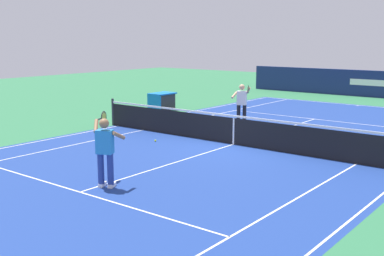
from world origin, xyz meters
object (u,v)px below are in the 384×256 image
at_px(tennis_net, 234,130).
at_px(tennis_player_far, 242,102).
at_px(tennis_player_near, 105,149).
at_px(tennis_ball, 155,141).
at_px(equipment_cart_tarped, 162,101).

distance_m(tennis_net, tennis_player_far, 3.68).
distance_m(tennis_net, tennis_player_near, 5.77).
relative_size(tennis_net, tennis_ball, 177.27).
height_order(tennis_net, tennis_player_far, tennis_player_far).
xyz_separation_m(tennis_player_far, equipment_cart_tarped, (-1.03, -5.20, -0.49)).
relative_size(tennis_net, tennis_player_near, 6.89).
xyz_separation_m(tennis_player_near, equipment_cart_tarped, (-10.00, -7.10, -0.49)).
height_order(tennis_player_near, tennis_player_far, same).
relative_size(tennis_net, equipment_cart_tarped, 9.36).
height_order(tennis_net, equipment_cart_tarped, tennis_net).
xyz_separation_m(tennis_ball, equipment_cart_tarped, (-5.53, -4.59, 0.40)).
relative_size(tennis_net, tennis_player_far, 6.89).
relative_size(tennis_player_near, tennis_ball, 25.71).
bearing_deg(tennis_ball, tennis_net, 118.67).
xyz_separation_m(tennis_net, equipment_cart_tarped, (-4.25, -6.93, -0.05)).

